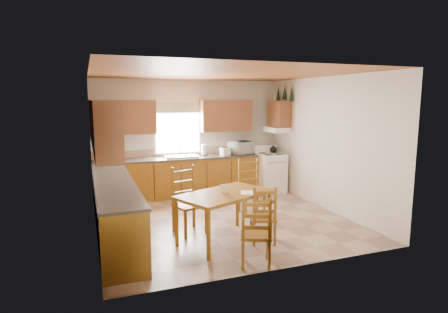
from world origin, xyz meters
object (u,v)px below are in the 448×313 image
object	(u,v)px
chair_near_right	(256,230)
chair_far_left	(190,201)
microwave	(241,148)
dining_table	(225,217)
stove	(270,173)
chair_far_right	(252,187)
chair_near_left	(263,214)

from	to	relation	value
chair_near_right	chair_far_left	distance (m)	1.59
microwave	dining_table	xyz separation A→B (m)	(-1.54, -2.99, -0.68)
stove	chair_near_right	size ratio (longest dim) A/B	0.95
chair_far_right	dining_table	bearing A→B (deg)	-127.43
dining_table	chair_near_left	xyz separation A→B (m)	(0.55, -0.25, 0.06)
chair_far_left	dining_table	bearing A→B (deg)	-69.47
chair_near_right	chair_far_left	xyz separation A→B (m)	(-0.52, 1.50, 0.07)
dining_table	chair_far_left	xyz separation A→B (m)	(-0.42, 0.55, 0.16)
dining_table	chair_far_left	world-z (taller)	chair_far_left
chair_near_left	chair_near_right	size ratio (longest dim) A/B	0.95
stove	chair_near_left	distance (m)	3.37
chair_far_right	chair_far_left	bearing A→B (deg)	-153.22
stove	microwave	bearing A→B (deg)	157.28
stove	chair_far_right	distance (m)	1.92
stove	chair_far_left	distance (m)	3.38
stove	chair_far_right	world-z (taller)	chair_far_right
chair_near_right	dining_table	bearing A→B (deg)	-60.58
microwave	chair_far_left	bearing A→B (deg)	-151.69
stove	chair_near_right	bearing A→B (deg)	-118.31
microwave	dining_table	size ratio (longest dim) A/B	0.35
chair_near_left	chair_far_right	xyz separation A→B (m)	(0.46, 1.43, 0.08)
microwave	chair_far_left	size ratio (longest dim) A/B	0.46
dining_table	chair_near_right	bearing A→B (deg)	-108.27
stove	chair_far_right	xyz separation A→B (m)	(-1.19, -1.50, 0.08)
microwave	chair_near_left	size ratio (longest dim) A/B	0.56
chair_near_right	chair_near_left	bearing A→B (deg)	-99.47
dining_table	chair_far_left	bearing A→B (deg)	103.07
dining_table	chair_near_right	world-z (taller)	chair_near_right
chair_far_right	microwave	bearing A→B (deg)	76.78
microwave	chair_near_right	size ratio (longest dim) A/B	0.53
chair_near_left	dining_table	bearing A→B (deg)	-7.98
dining_table	chair_near_right	distance (m)	0.95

